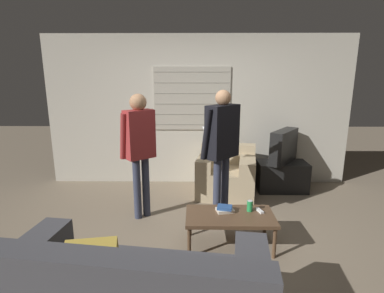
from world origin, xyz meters
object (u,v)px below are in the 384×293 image
Objects in this scene: soda_can at (250,206)px; spare_remote at (260,211)px; coffee_table at (230,218)px; book_stack at (225,209)px; person_left_standing at (139,142)px; person_right_standing at (221,140)px; armchair_beige at (227,174)px; tv at (284,146)px.

soda_can reaches higher than spare_remote.
spare_remote is at bearing 13.02° from coffee_table.
book_stack is at bearing 162.52° from spare_remote.
person_right_standing reaches higher than person_left_standing.
person_right_standing is at bearing 89.18° from armchair_beige.
soda_can is (0.29, -0.52, -0.65)m from person_right_standing.
person_right_standing is at bearing -44.60° from person_left_standing.
person_left_standing is 1.06m from person_right_standing.
person_right_standing is (1.05, -0.11, 0.04)m from person_left_standing.
coffee_table is at bearing -156.96° from soda_can.
tv is 1.81m from spare_remote.
soda_can is (0.28, 0.02, 0.03)m from book_stack.
armchair_beige is 1.22m from person_right_standing.
book_stack is 1.70× the size of soda_can.
armchair_beige reaches higher than coffee_table.
spare_remote is at bearing 0.19° from book_stack.
coffee_table is at bearing -130.82° from person_right_standing.
book_stack reaches higher than coffee_table.
tv is 0.42× the size of person_left_standing.
book_stack is at bearing -135.36° from person_right_standing.
tv is 1.83m from soda_can.
armchair_beige is at bearing -44.40° from tv.
tv is 5.20× the size of spare_remote.
coffee_table is 0.57× the size of person_right_standing.
person_left_standing is 1.60m from soda_can.
person_right_standing is at bearing 109.16° from spare_remote.
book_stack is at bearing -69.98° from person_left_standing.
coffee_table is (-0.12, -1.55, 0.02)m from armchair_beige.
person_right_standing is (-1.11, -1.09, 0.33)m from tv.
person_left_standing is at bearing 43.80° from armchair_beige.
spare_remote is at bearing -10.40° from soda_can.
person_left_standing is (-1.23, -0.83, 0.72)m from armchair_beige.
person_right_standing reaches higher than spare_remote.
person_right_standing is at bearing 95.43° from coffee_table.
book_stack is (0.01, -0.54, -0.68)m from person_right_standing.
coffee_table is at bearing -57.23° from book_stack.
armchair_beige reaches higher than soda_can.
coffee_table is at bearing 175.34° from spare_remote.
tv is (1.05, 1.71, 0.41)m from coffee_table.
person_left_standing is 13.20× the size of soda_can.
armchair_beige is at bearing 80.92° from spare_remote.
tv is at bearing -1.83° from person_right_standing.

